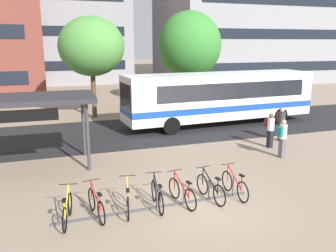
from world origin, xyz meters
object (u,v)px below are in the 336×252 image
Objects in this scene: parked_bicycle_red_1 at (96,205)px; transit_shelter at (7,102)px; city_bus at (219,97)px; street_tree_1 at (91,47)px; parked_bicycle_yellow_0 at (67,210)px; parked_bicycle_yellow_2 at (128,200)px; commuter_teal_pack_2 at (282,136)px; street_tree_0 at (190,45)px; parked_bicycle_black_3 at (157,196)px; parked_bicycle_red_6 at (235,185)px; commuter_maroon_pack_1 at (270,128)px; commuter_red_pack_0 at (281,122)px; parked_bicycle_black_5 at (211,189)px; parked_bicycle_red_4 at (182,193)px.

parked_bicycle_red_1 is 6.27m from transit_shelter.
city_bus is 8.99m from street_tree_1.
parked_bicycle_yellow_0 is 0.25× the size of street_tree_1.
commuter_teal_pack_2 is (7.66, 2.97, 0.62)m from parked_bicycle_yellow_2.
street_tree_0 reaches higher than street_tree_1.
city_bus reaches higher than parked_bicycle_yellow_0.
city_bus is 7.05× the size of parked_bicycle_black_3.
street_tree_0 reaches higher than parked_bicycle_red_1.
commuter_teal_pack_2 is at bearing -95.60° from street_tree_0.
parked_bicycle_black_3 is (1.88, 0.02, 0.00)m from parked_bicycle_red_1.
street_tree_0 is (10.00, 17.16, 4.43)m from parked_bicycle_red_1.
street_tree_0 is (5.43, 17.18, 4.43)m from parked_bicycle_red_6.
transit_shelter is at bearing 30.12° from parked_bicycle_yellow_0.
street_tree_1 is at bearing 100.26° from commuter_teal_pack_2.
parked_bicycle_black_3 is 0.26× the size of street_tree_1.
parked_bicycle_yellow_2 is 0.99× the size of parked_bicycle_black_3.
parked_bicycle_red_6 is 18.56m from street_tree_0.
street_tree_0 reaches higher than parked_bicycle_red_6.
parked_bicycle_red_1 is 0.99× the size of parked_bicycle_red_6.
commuter_teal_pack_2 is (8.61, 2.98, 0.62)m from parked_bicycle_red_1.
transit_shelter reaches higher than commuter_maroon_pack_1.
parked_bicycle_red_6 is 0.99× the size of commuter_teal_pack_2.
commuter_red_pack_0 is at bearing 35.35° from commuter_teal_pack_2.
parked_bicycle_black_5 is (3.69, -0.02, 0.00)m from parked_bicycle_red_1.
commuter_red_pack_0 reaches higher than parked_bicycle_black_5.
parked_bicycle_black_3 is at bearing -90.35° from street_tree_1.
commuter_red_pack_0 is at bearing 104.19° from city_bus.
street_tree_0 is (9.05, 17.15, 4.43)m from parked_bicycle_yellow_2.
commuter_maroon_pack_1 is at bearing -71.13° from parked_bicycle_red_1.
parked_bicycle_red_6 is at bearing -96.82° from parked_bicycle_black_5.
city_bus reaches higher than parked_bicycle_red_6.
city_bus is 10.88m from parked_bicycle_red_6.
parked_bicycle_yellow_2 is 2.74m from parked_bicycle_black_5.
parked_bicycle_yellow_0 and parked_bicycle_yellow_2 have the same top height.
parked_bicycle_yellow_2 is 15.32m from street_tree_1.
parked_bicycle_yellow_0 is 10.93m from commuter_maroon_pack_1.
parked_bicycle_red_1 is 0.98× the size of commuter_red_pack_0.
parked_bicycle_red_4 is at bearing -113.05° from street_tree_0.
parked_bicycle_black_5 is 1.00× the size of parked_bicycle_red_6.
parked_bicycle_black_3 is 0.23× the size of street_tree_0.
parked_bicycle_yellow_2 is 19.89m from street_tree_0.
transit_shelter is 3.93× the size of commuter_maroon_pack_1.
parked_bicycle_red_1 is 1.01× the size of commuter_maroon_pack_1.
parked_bicycle_yellow_2 is 0.97× the size of commuter_red_pack_0.
parked_bicycle_black_3 is at bearing 81.68° from parked_bicycle_black_5.
commuter_red_pack_0 reaches higher than parked_bicycle_red_6.
commuter_red_pack_0 is at bearing -47.72° from parked_bicycle_red_6.
parked_bicycle_red_1 is at bearing 80.64° from parked_bicycle_red_4.
commuter_red_pack_0 is 12.36m from street_tree_0.
city_bus is 7.07× the size of parked_bicycle_black_5.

